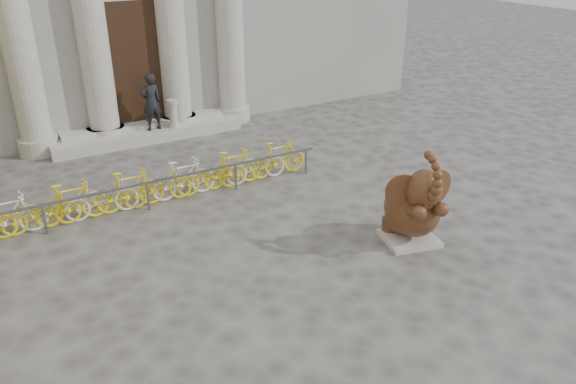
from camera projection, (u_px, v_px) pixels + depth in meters
ground at (300, 284)px, 10.66m from camera, size 80.00×80.00×0.00m
entrance_steps at (148, 134)px, 17.94m from camera, size 6.00×1.20×0.36m
elephant_statue at (413, 208)px, 11.79m from camera, size 1.45×1.74×2.22m
bike_rack at (143, 187)px, 13.46m from camera, size 9.25×0.53×1.00m
pedestrian at (151, 102)px, 17.37m from camera, size 0.71×0.52×1.79m
balustrade_post at (173, 114)px, 17.82m from camera, size 0.36×0.36×0.89m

